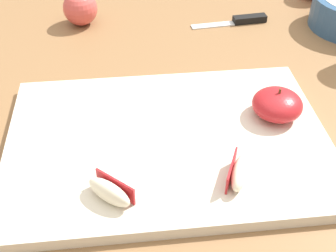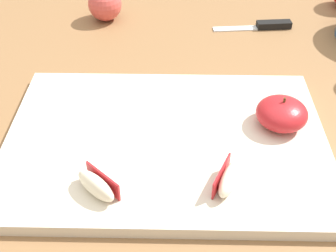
{
  "view_description": "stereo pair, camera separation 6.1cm",
  "coord_description": "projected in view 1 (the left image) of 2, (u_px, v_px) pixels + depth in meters",
  "views": [
    {
      "loc": [
        -0.06,
        -0.55,
        1.17
      ],
      "look_at": [
        -0.01,
        -0.09,
        0.78
      ],
      "focal_mm": 47.17,
      "sensor_mm": 36.0,
      "label": 1
    },
    {
      "loc": [
        -0.0,
        -0.56,
        1.17
      ],
      "look_at": [
        -0.01,
        -0.09,
        0.78
      ],
      "focal_mm": 47.17,
      "sensor_mm": 36.0,
      "label": 2
    }
  ],
  "objects": [
    {
      "name": "cutting_board",
      "position": [
        168.0,
        141.0,
        0.63
      ],
      "size": [
        0.45,
        0.32,
        0.02
      ],
      "color": "beige",
      "rests_on": "dining_table"
    },
    {
      "name": "apple_wedge_right",
      "position": [
        110.0,
        192.0,
        0.53
      ],
      "size": [
        0.06,
        0.06,
        0.03
      ],
      "color": "#F4EACC",
      "rests_on": "cutting_board"
    },
    {
      "name": "whole_apple_pink_lady",
      "position": [
        80.0,
        8.0,
        0.9
      ],
      "size": [
        0.07,
        0.07,
        0.08
      ],
      "color": "#D14C47",
      "rests_on": "dining_table"
    },
    {
      "name": "apple_half_skin_up",
      "position": [
        277.0,
        104.0,
        0.65
      ],
      "size": [
        0.07,
        0.07,
        0.05
      ],
      "color": "#B21E23",
      "rests_on": "cutting_board"
    },
    {
      "name": "apple_wedge_back",
      "position": [
        240.0,
        172.0,
        0.55
      ],
      "size": [
        0.05,
        0.07,
        0.03
      ],
      "color": "#F4EACC",
      "rests_on": "cutting_board"
    },
    {
      "name": "dining_table",
      "position": [
        169.0,
        153.0,
        0.77
      ],
      "size": [
        1.18,
        0.97,
        0.74
      ],
      "color": "brown",
      "rests_on": "ground_plane"
    },
    {
      "name": "paring_knife",
      "position": [
        243.0,
        20.0,
        0.92
      ],
      "size": [
        0.16,
        0.03,
        0.01
      ],
      "color": "silver",
      "rests_on": "dining_table"
    }
  ]
}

